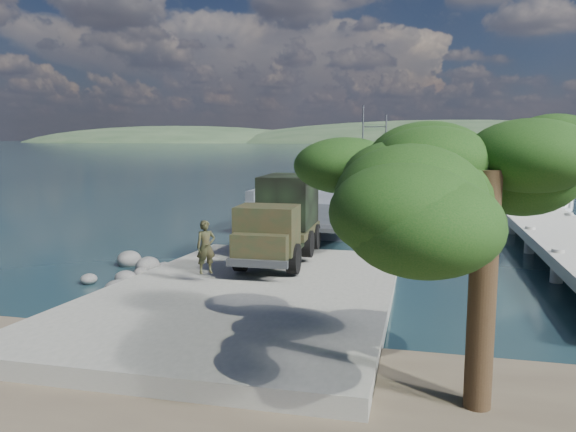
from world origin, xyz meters
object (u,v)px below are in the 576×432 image
(soldier, at_px, (206,257))
(military_truck, at_px, (282,218))
(pier, at_px, (532,203))
(sailboat_far, at_px, (551,193))
(landing_craft, at_px, (355,201))
(sailboat_near, at_px, (556,209))
(overhang_tree, at_px, (461,176))

(soldier, bearing_deg, military_truck, 34.15)
(pier, height_order, sailboat_far, sailboat_far)
(landing_craft, bearing_deg, soldier, -91.58)
(sailboat_near, bearing_deg, overhang_tree, -86.75)
(pier, height_order, soldier, pier)
(military_truck, xyz_separation_m, overhang_tree, (6.74, -12.10, 2.80))
(military_truck, bearing_deg, landing_craft, 86.39)
(sailboat_far, bearing_deg, overhang_tree, -119.24)
(overhang_tree, bearing_deg, sailboat_far, 76.10)
(landing_craft, height_order, overhang_tree, landing_craft)
(pier, height_order, military_truck, pier)
(soldier, bearing_deg, sailboat_near, 20.08)
(sailboat_near, distance_m, sailboat_far, 13.05)
(landing_craft, relative_size, sailboat_far, 4.58)
(sailboat_near, bearing_deg, military_truck, -107.05)
(landing_craft, bearing_deg, pier, -21.85)
(pier, height_order, landing_craft, landing_craft)
(military_truck, height_order, sailboat_near, sailboat_near)
(overhang_tree, bearing_deg, soldier, 139.56)
(sailboat_near, bearing_deg, pier, -94.11)
(soldier, height_order, overhang_tree, overhang_tree)
(pier, relative_size, landing_craft, 1.34)
(landing_craft, height_order, sailboat_far, landing_craft)
(pier, bearing_deg, sailboat_far, 75.13)
(soldier, xyz_separation_m, sailboat_near, (18.00, 27.64, -1.10))
(military_truck, relative_size, sailboat_near, 1.09)
(pier, relative_size, soldier, 22.31)
(pier, bearing_deg, sailboat_near, 67.28)
(sailboat_far, height_order, overhang_tree, sailboat_far)
(landing_craft, height_order, soldier, landing_craft)
(pier, xyz_separation_m, landing_craft, (-12.19, 5.94, -0.81))
(landing_craft, relative_size, soldier, 16.64)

